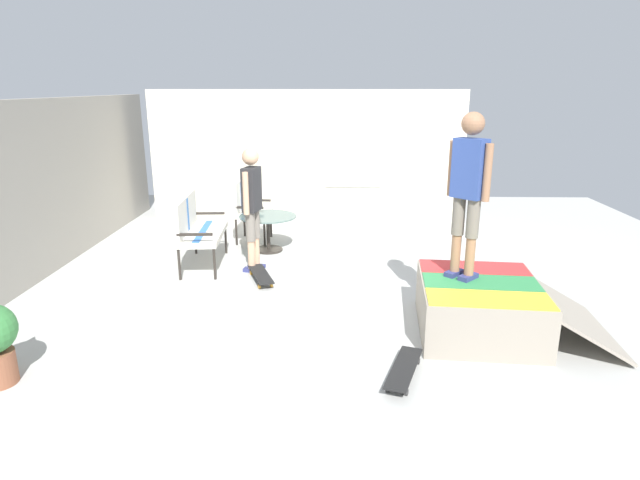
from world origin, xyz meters
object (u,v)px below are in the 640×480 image
Objects in this scene: patio_bench at (195,225)px; person_skater at (468,184)px; patio_table at (268,226)px; skateboard_spare at (404,369)px; person_watching at (252,200)px; patio_chair_near_house at (247,205)px; skateboard_by_bench at (261,275)px; skate_ramp at (482,307)px.

patio_bench is 3.98m from person_skater.
patio_table is 4.14m from skateboard_spare.
person_skater is at bearing -125.09° from person_watching.
patio_bench and patio_chair_near_house have the same top height.
patio_bench reaches higher than skateboard_by_bench.
patio_table is at bearing -51.29° from patio_bench.
person_watching is (-0.16, -0.86, 0.40)m from patio_bench.
skate_ramp is 1.20× the size of person_watching.
skate_ramp is at bearing -138.03° from patio_chair_near_house.
patio_table is (2.81, 2.61, 0.12)m from skate_ramp.
skateboard_spare is at bearing -148.18° from person_watching.
person_skater is at bearing 57.38° from skate_ramp.
person_watching is 3.48m from skateboard_spare.
patio_table is at bearing 41.89° from person_skater.
patio_bench is at bearing 158.10° from patio_chair_near_house.
skate_ramp is at bearing -119.66° from skateboard_by_bench.
skateboard_by_bench is at bearing -120.34° from patio_bench.
skateboard_by_bench is (-0.43, -0.15, -0.93)m from person_watching.
skateboard_by_bench is (1.32, 2.34, -1.48)m from person_skater.
skate_ramp is at bearing -119.85° from patio_bench.
patio_chair_near_house is 4.85m from skateboard_spare.
person_skater reaches higher than patio_chair_near_house.
person_watching reaches higher than skate_ramp.
patio_chair_near_house is 0.73m from patio_table.
patio_bench is 1.43× the size of patio_table.
person_watching is at bearing 54.91° from person_skater.
skateboard_by_bench is 2.91m from skateboard_spare.
skate_ramp is 3.84m from patio_table.
skateboard_spare is at bearing -154.18° from patio_chair_near_house.
person_skater is (-1.75, -2.49, 0.56)m from person_watching.
patio_chair_near_house is at bearing 41.97° from skate_ramp.
person_skater reaches higher than skateboard_by_bench.
person_watching reaches higher than patio_chair_near_house.
patio_bench is 1.26× the size of patio_chair_near_house.
person_skater is at bearing -138.11° from patio_table.
skate_ramp is at bearing -122.62° from person_skater.
skate_ramp is 1.31m from person_skater.
patio_table is 0.52× the size of person_skater.
patio_chair_near_house is 2.04m from skateboard_by_bench.
patio_table is at bearing -5.81° from person_watching.
patio_chair_near_house is 1.24× the size of skateboard_spare.
patio_bench is (2.04, 3.56, 0.34)m from skate_ramp.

